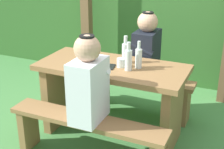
# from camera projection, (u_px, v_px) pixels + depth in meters

# --- Properties ---
(ground_plane) EXTENTS (12.00, 12.00, 0.00)m
(ground_plane) POSITION_uv_depth(u_px,v_px,m) (112.00, 133.00, 3.31)
(ground_plane) COLOR #448242
(hedge_backdrop) EXTENTS (6.40, 0.67, 2.14)m
(hedge_backdrop) POSITION_uv_depth(u_px,v_px,m) (167.00, 0.00, 4.48)
(hedge_backdrop) COLOR #316128
(hedge_backdrop) RESTS_ON ground_plane
(picnic_table) EXTENTS (1.40, 0.64, 0.75)m
(picnic_table) POSITION_uv_depth(u_px,v_px,m) (112.00, 88.00, 3.12)
(picnic_table) COLOR olive
(picnic_table) RESTS_ON ground_plane
(bench_near) EXTENTS (1.40, 0.24, 0.45)m
(bench_near) POSITION_uv_depth(u_px,v_px,m) (87.00, 132.00, 2.75)
(bench_near) COLOR olive
(bench_near) RESTS_ON ground_plane
(bench_far) EXTENTS (1.40, 0.24, 0.45)m
(bench_far) POSITION_uv_depth(u_px,v_px,m) (131.00, 86.00, 3.63)
(bench_far) COLOR olive
(bench_far) RESTS_ON ground_plane
(person_white_shirt) EXTENTS (0.25, 0.35, 0.72)m
(person_white_shirt) POSITION_uv_depth(u_px,v_px,m) (88.00, 82.00, 2.57)
(person_white_shirt) COLOR silver
(person_white_shirt) RESTS_ON bench_near
(person_black_coat) EXTENTS (0.25, 0.35, 0.72)m
(person_black_coat) POSITION_uv_depth(u_px,v_px,m) (146.00, 49.00, 3.39)
(person_black_coat) COLOR black
(person_black_coat) RESTS_ON bench_far
(drinking_glass) EXTENTS (0.08, 0.08, 0.08)m
(drinking_glass) POSITION_uv_depth(u_px,v_px,m) (121.00, 63.00, 2.97)
(drinking_glass) COLOR silver
(drinking_glass) RESTS_ON picnic_table
(bottle_left) EXTENTS (0.06, 0.06, 0.26)m
(bottle_left) POSITION_uv_depth(u_px,v_px,m) (128.00, 59.00, 2.87)
(bottle_left) COLOR silver
(bottle_left) RESTS_ON picnic_table
(bottle_right) EXTENTS (0.06, 0.06, 0.25)m
(bottle_right) POSITION_uv_depth(u_px,v_px,m) (139.00, 58.00, 2.92)
(bottle_right) COLOR silver
(bottle_right) RESTS_ON picnic_table
(bottle_center) EXTENTS (0.07, 0.07, 0.26)m
(bottle_center) POSITION_uv_depth(u_px,v_px,m) (125.00, 52.00, 3.05)
(bottle_center) COLOR silver
(bottle_center) RESTS_ON picnic_table
(cell_phone) EXTENTS (0.09, 0.15, 0.01)m
(cell_phone) POSITION_uv_depth(u_px,v_px,m) (111.00, 67.00, 2.97)
(cell_phone) COLOR black
(cell_phone) RESTS_ON picnic_table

